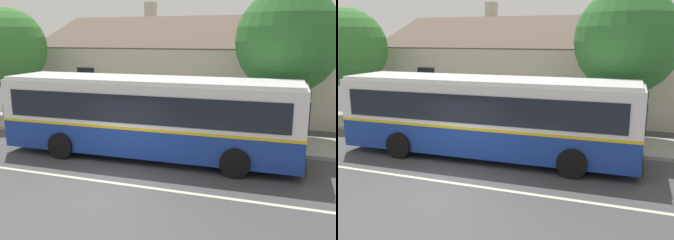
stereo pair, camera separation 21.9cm
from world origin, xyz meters
TOP-DOWN VIEW (x-y plane):
  - ground_plane at (0.00, 0.00)m, footprint 300.00×300.00m
  - sidewalk_far at (0.00, 6.00)m, footprint 60.00×3.00m
  - lane_divider_stripe at (0.00, 0.00)m, footprint 60.00×0.16m
  - community_building at (1.67, 14.48)m, footprint 23.03×10.42m
  - transit_bus at (0.34, 2.90)m, footprint 11.35×2.91m
  - bench_by_building at (-5.18, 5.46)m, footprint 1.55×0.51m
  - street_tree_primary at (5.09, 6.70)m, footprint 4.40×4.40m
  - street_tree_secondary at (-9.57, 6.73)m, footprint 4.29×4.29m
  - bike_rack at (-8.73, 5.85)m, footprint 1.16×0.06m

SIDE VIEW (x-z plane):
  - ground_plane at x=0.00m, z-range 0.00..0.00m
  - lane_divider_stripe at x=0.00m, z-range 0.00..0.01m
  - sidewalk_far at x=0.00m, z-range 0.00..0.15m
  - bench_by_building at x=-5.18m, z-range 0.09..1.03m
  - bike_rack at x=-8.73m, z-range 0.29..1.07m
  - transit_bus at x=0.34m, z-range 0.12..3.15m
  - community_building at x=1.67m, z-range -1.40..5.52m
  - street_tree_secondary at x=-9.57m, z-range 0.77..6.87m
  - street_tree_primary at x=5.09m, z-range 1.07..7.62m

